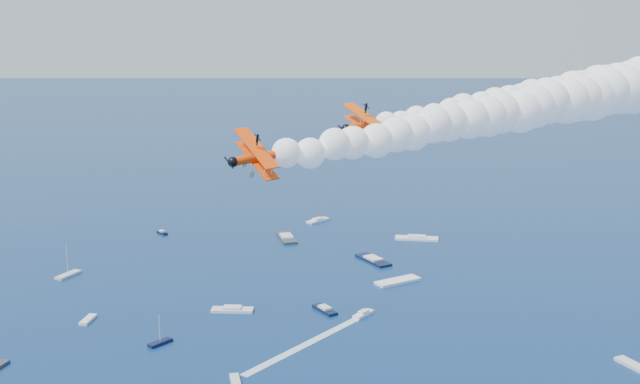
# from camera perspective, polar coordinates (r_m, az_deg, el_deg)

# --- Properties ---
(biplane_lead) EXTENTS (11.14, 11.64, 7.52)m
(biplane_lead) POSITION_cam_1_polar(r_m,az_deg,el_deg) (95.64, 3.54, 5.02)
(biplane_lead) COLOR #F74B05
(biplane_trail) EXTENTS (10.02, 10.39, 7.28)m
(biplane_trail) POSITION_cam_1_polar(r_m,az_deg,el_deg) (73.62, -4.59, 2.61)
(biplane_trail) COLOR #FA4005
(smoke_trail_lead) EXTENTS (75.48, 74.05, 12.95)m
(smoke_trail_lead) POSITION_cam_1_polar(r_m,az_deg,el_deg) (119.02, 17.92, 7.23)
(smoke_trail_lead) COLOR white
(smoke_trail_trail) EXTENTS (75.48, 73.98, 12.95)m
(smoke_trail_trail) POSITION_cam_1_polar(r_m,az_deg,el_deg) (94.30, 15.21, 6.05)
(smoke_trail_trail) COLOR white
(spectator_boats) EXTENTS (199.57, 175.22, 0.70)m
(spectator_boats) POSITION_cam_1_polar(r_m,az_deg,el_deg) (194.76, 3.53, -7.93)
(spectator_boats) COLOR #282C35
(spectator_boats) RESTS_ON ground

